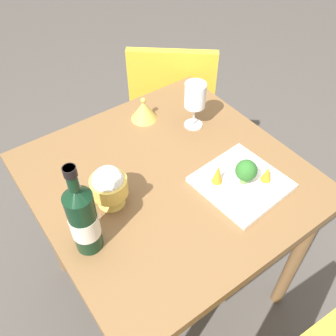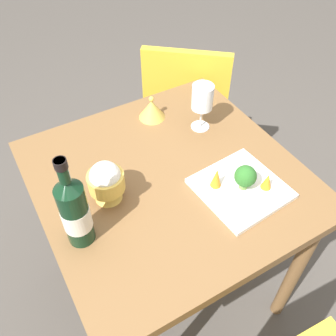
{
  "view_description": "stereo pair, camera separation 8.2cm",
  "coord_description": "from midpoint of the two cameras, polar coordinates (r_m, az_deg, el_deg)",
  "views": [
    {
      "loc": [
        0.48,
        0.66,
        1.64
      ],
      "look_at": [
        0.0,
        0.0,
        0.79
      ],
      "focal_mm": 39.44,
      "sensor_mm": 36.0,
      "label": 1
    },
    {
      "loc": [
        0.41,
        0.71,
        1.64
      ],
      "look_at": [
        0.0,
        0.0,
        0.79
      ],
      "focal_mm": 39.44,
      "sensor_mm": 36.0,
      "label": 2
    }
  ],
  "objects": [
    {
      "name": "chair_near_window",
      "position": [
        1.89,
        -0.57,
        10.2
      ],
      "size": [
        0.56,
        0.56,
        0.85
      ],
      "rotation": [
        0.0,
        0.0,
        2.45
      ],
      "color": "gold",
      "rests_on": "ground_plane"
    },
    {
      "name": "wine_glass",
      "position": [
        1.31,
        2.39,
        10.95
      ],
      "size": [
        0.08,
        0.08,
        0.18
      ],
      "color": "white",
      "rests_on": "dining_table"
    },
    {
      "name": "rice_bowl_lid",
      "position": [
        1.4,
        -5.47,
        8.83
      ],
      "size": [
        0.1,
        0.1,
        0.09
      ],
      "color": "gold",
      "rests_on": "dining_table"
    },
    {
      "name": "serving_plate",
      "position": [
        1.18,
        9.32,
        -2.33
      ],
      "size": [
        0.27,
        0.27,
        0.02
      ],
      "rotation": [
        0.0,
        0.0,
        0.08
      ],
      "color": "white",
      "rests_on": "dining_table"
    },
    {
      "name": "wine_bottle",
      "position": [
        0.98,
        -15.38,
        -7.65
      ],
      "size": [
        0.08,
        0.08,
        0.31
      ],
      "color": "black",
      "rests_on": "dining_table"
    },
    {
      "name": "ground_plane",
      "position": [
        1.83,
        -1.34,
        -17.25
      ],
      "size": [
        8.0,
        8.0,
        0.0
      ],
      "primitive_type": "plane",
      "color": "#4C4742"
    },
    {
      "name": "rice_bowl",
      "position": [
        1.09,
        -11.24,
        -2.82
      ],
      "size": [
        0.11,
        0.11,
        0.14
      ],
      "color": "gold",
      "rests_on": "dining_table"
    },
    {
      "name": "dining_table",
      "position": [
        1.28,
        -1.85,
        -4.02
      ],
      "size": [
        0.83,
        0.83,
        0.76
      ],
      "color": "brown",
      "rests_on": "ground_plane"
    },
    {
      "name": "broccoli_floret",
      "position": [
        1.14,
        9.98,
        -0.51
      ],
      "size": [
        0.07,
        0.07,
        0.09
      ],
      "color": "#729E4C",
      "rests_on": "serving_plate"
    },
    {
      "name": "carrot_garnish_left",
      "position": [
        1.18,
        13.16,
        -0.93
      ],
      "size": [
        0.03,
        0.03,
        0.06
      ],
      "color": "orange",
      "rests_on": "serving_plate"
    },
    {
      "name": "carrot_garnish_right",
      "position": [
        1.14,
        5.67,
        -0.99
      ],
      "size": [
        0.03,
        0.03,
        0.07
      ],
      "color": "orange",
      "rests_on": "serving_plate"
    }
  ]
}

